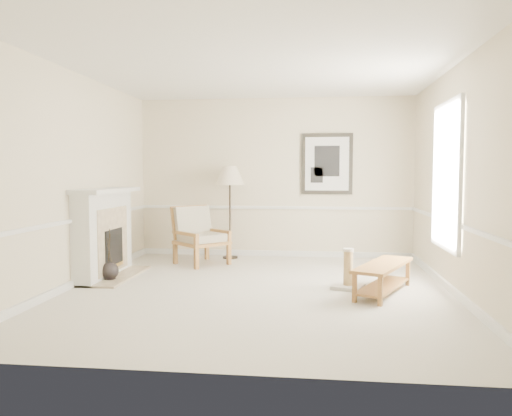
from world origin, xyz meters
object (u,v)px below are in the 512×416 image
Objects in this scene: armchair at (198,233)px; scratching_post at (348,276)px; floor_vase at (110,272)px; bench at (383,273)px; floor_lamp at (230,178)px.

armchair is 2.91m from scratching_post.
floor_vase is 1.40× the size of scratching_post.
armchair is at bearing 146.53° from scratching_post.
scratching_post is (2.41, -1.59, -0.36)m from armchair.
armchair reaches higher than scratching_post.
armchair is 3.38m from bench.
floor_lamp is 3.08× the size of scratching_post.
floor_lamp is at bearing 4.44° from armchair.
floor_lamp reaches higher than armchair.
floor_lamp is 3.18m from scratching_post.
floor_lamp is at bearing 135.00° from bench.
floor_lamp is 1.18× the size of bench.
bench is at bearing -4.38° from floor_vase.
floor_lamp is (0.45, 0.57, 0.92)m from armchair.
floor_vase is 2.83m from floor_lamp.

